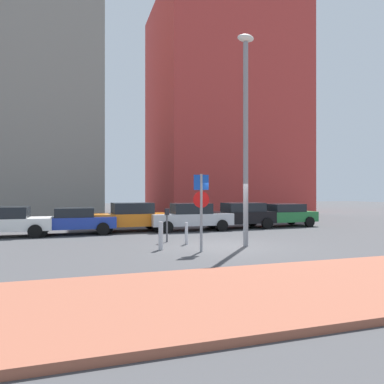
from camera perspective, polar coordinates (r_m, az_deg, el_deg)
The scene contains 15 objects.
ground_plane at distance 14.34m, azimuth 5.50°, elevation -8.71°, with size 120.00×120.00×0.00m, color #424244.
sidewalk_brick at distance 8.96m, azimuth 22.30°, elevation -13.49°, with size 40.00×4.37×0.14m, color #93513D.
parked_car_white at distance 19.46m, azimuth -28.03°, elevation -4.23°, with size 4.55×2.07×1.45m.
parked_car_blue at distance 19.28m, azimuth -18.56°, elevation -4.36°, with size 4.27×1.99×1.36m.
parked_car_orange at distance 20.01m, azimuth -9.86°, elevation -3.90°, with size 4.10×2.21×1.58m.
parked_car_silver at distance 20.09m, azimuth -0.17°, elevation -3.98°, with size 4.62×1.94×1.54m.
parked_car_black at distance 21.65m, azimuth 7.61°, elevation -3.65°, with size 4.24×2.06×1.53m.
parked_car_green at distance 23.20m, azimuth 14.12°, elevation -3.54°, with size 4.57×2.25×1.43m.
parking_sign_post at distance 12.87m, azimuth 1.49°, elevation -1.75°, with size 0.60×0.10×2.82m.
parking_meter at distance 15.47m, azimuth -4.04°, elevation -4.58°, with size 0.18×0.14×1.45m.
street_lamp at distance 14.61m, azimuth 8.62°, elevation 10.73°, with size 0.70×0.36×8.49m.
traffic_bollard_near at distance 13.45m, azimuth -5.04°, elevation -7.02°, with size 0.18×0.18×1.05m, color #B7B7BC.
traffic_bollard_mid at distance 14.81m, azimuth -0.90°, elevation -6.66°, with size 0.13×0.13×0.91m, color #B7B7BC.
building_colorful_midrise at distance 41.86m, azimuth 4.74°, elevation 13.11°, with size 15.03×14.20×23.42m, color #BF3833.
building_under_construction at distance 36.82m, azimuth -25.59°, elevation 17.03°, with size 13.59×11.39×25.97m, color gray.
Camera 1 is at (-5.63, -13.01, 2.15)m, focal length 33.19 mm.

